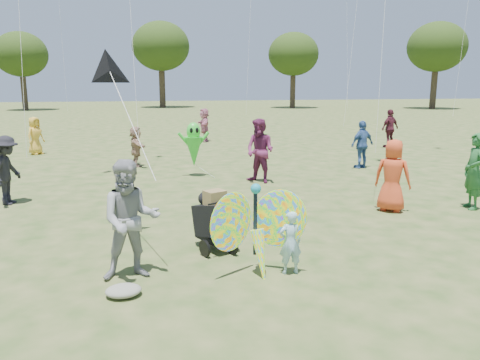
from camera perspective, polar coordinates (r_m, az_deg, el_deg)
The scene contains 18 objects.
ground at distance 8.00m, azimuth 3.90°, elevation -9.80°, with size 160.00×160.00×0.00m, color #51592B.
child_girl at distance 7.35m, azimuth 6.15°, elevation -7.58°, with size 0.37×0.24×1.02m, color #97C6D5.
adult_man at distance 7.22m, azimuth -13.19°, elevation -4.77°, with size 0.89×0.70×1.84m, color gray.
grey_bag at distance 6.91m, azimuth -14.02°, elevation -12.96°, with size 0.50×0.41×0.16m, color gray.
crowd_a at distance 11.38m, azimuth 18.10°, elevation 0.53°, with size 0.83×0.54×1.69m, color #D54622.
crowd_b at distance 12.79m, azimuth -26.52°, elevation 1.07°, with size 1.10×0.63×1.70m, color black.
crowd_c at distance 17.05m, azimuth 14.67°, elevation 4.20°, with size 0.98×0.41×1.68m, color #365996.
crowd_d at distance 17.29m, azimuth -12.57°, elevation 4.02°, with size 1.35×0.43×1.45m, color #A37A64.
crowd_e at distance 14.02m, azimuth 2.45°, elevation 3.57°, with size 0.94×0.73×1.93m, color #6A234D.
crowd_f at distance 12.32m, azimuth 26.65°, elevation 0.96°, with size 0.66×0.43×1.81m, color #225C2B.
crowd_g at distance 21.61m, azimuth -23.70°, elevation 4.96°, with size 0.78×0.50×1.59m, color gold.
crowd_h at distance 23.13m, azimuth 17.81°, elevation 6.00°, with size 1.05×0.44×1.79m, color #4D1927.
crowd_j at distance 24.59m, azimuth -4.36°, elevation 6.73°, with size 1.59×0.51×1.71m, color #BB6B82.
jogging_stroller at distance 8.39m, azimuth -3.17°, elevation -4.33°, with size 0.76×1.14×1.09m.
butterfly_kite at distance 7.19m, azimuth 2.11°, elevation -6.25°, with size 1.74×0.75×1.65m.
delta_kite_rig at distance 8.87m, azimuth -15.58°, elevation 12.60°, with size 1.11×2.16×2.08m.
alien_kite at distance 15.05m, azimuth -5.66°, elevation 4.09°, with size 1.12×0.69×1.74m.
tree_line at distance 52.58m, azimuth -6.97°, elevation 15.78°, with size 91.78×33.60×10.79m.
Camera 1 is at (-2.21, -7.11, 2.91)m, focal length 35.00 mm.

